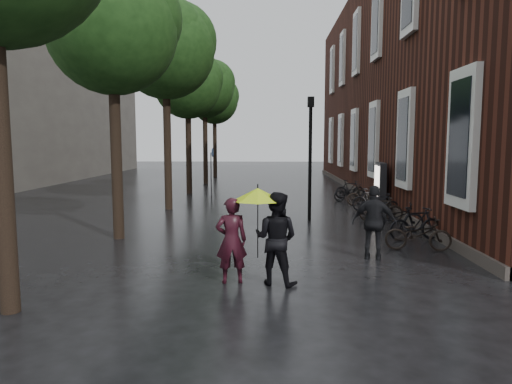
{
  "coord_description": "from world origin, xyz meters",
  "views": [
    {
      "loc": [
        0.44,
        -6.45,
        2.92
      ],
      "look_at": [
        0.07,
        6.34,
        1.5
      ],
      "focal_mm": 32.0,
      "sensor_mm": 36.0,
      "label": 1
    }
  ],
  "objects_px": {
    "parked_bicycles": "(378,206)",
    "lamp_post": "(310,146)",
    "person_burgundy": "(231,240)",
    "person_black": "(276,238)",
    "pedestrian_walking": "(374,222)",
    "ad_lightbox": "(380,186)"
  },
  "relations": [
    {
      "from": "parked_bicycles",
      "to": "pedestrian_walking",
      "type": "bearing_deg",
      "value": -104.05
    },
    {
      "from": "person_burgundy",
      "to": "lamp_post",
      "type": "bearing_deg",
      "value": -116.33
    },
    {
      "from": "person_burgundy",
      "to": "parked_bicycles",
      "type": "xyz_separation_m",
      "value": [
        4.94,
        8.24,
        -0.43
      ]
    },
    {
      "from": "person_burgundy",
      "to": "pedestrian_walking",
      "type": "relative_size",
      "value": 0.97
    },
    {
      "from": "person_burgundy",
      "to": "person_black",
      "type": "bearing_deg",
      "value": 166.59
    },
    {
      "from": "pedestrian_walking",
      "to": "person_burgundy",
      "type": "bearing_deg",
      "value": 45.16
    },
    {
      "from": "ad_lightbox",
      "to": "lamp_post",
      "type": "bearing_deg",
      "value": -137.0
    },
    {
      "from": "ad_lightbox",
      "to": "person_black",
      "type": "bearing_deg",
      "value": -109.49
    },
    {
      "from": "parked_bicycles",
      "to": "ad_lightbox",
      "type": "distance_m",
      "value": 2.11
    },
    {
      "from": "pedestrian_walking",
      "to": "ad_lightbox",
      "type": "bearing_deg",
      "value": -90.09
    },
    {
      "from": "person_black",
      "to": "ad_lightbox",
      "type": "relative_size",
      "value": 0.94
    },
    {
      "from": "pedestrian_walking",
      "to": "parked_bicycles",
      "type": "distance_m",
      "value": 6.43
    },
    {
      "from": "parked_bicycles",
      "to": "lamp_post",
      "type": "distance_m",
      "value": 3.56
    },
    {
      "from": "parked_bicycles",
      "to": "lamp_post",
      "type": "bearing_deg",
      "value": -167.47
    },
    {
      "from": "person_black",
      "to": "ad_lightbox",
      "type": "bearing_deg",
      "value": -92.93
    },
    {
      "from": "person_black",
      "to": "ad_lightbox",
      "type": "height_order",
      "value": "ad_lightbox"
    },
    {
      "from": "pedestrian_walking",
      "to": "lamp_post",
      "type": "xyz_separation_m",
      "value": [
        -1.1,
        5.63,
        1.83
      ]
    },
    {
      "from": "person_black",
      "to": "pedestrian_walking",
      "type": "xyz_separation_m",
      "value": [
        2.47,
        2.08,
        -0.03
      ]
    },
    {
      "from": "person_burgundy",
      "to": "person_black",
      "type": "relative_size",
      "value": 0.94
    },
    {
      "from": "pedestrian_walking",
      "to": "parked_bicycles",
      "type": "bearing_deg",
      "value": -89.7
    },
    {
      "from": "ad_lightbox",
      "to": "pedestrian_walking",
      "type": "bearing_deg",
      "value": -99.89
    },
    {
      "from": "person_black",
      "to": "pedestrian_walking",
      "type": "bearing_deg",
      "value": -118.8
    }
  ]
}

